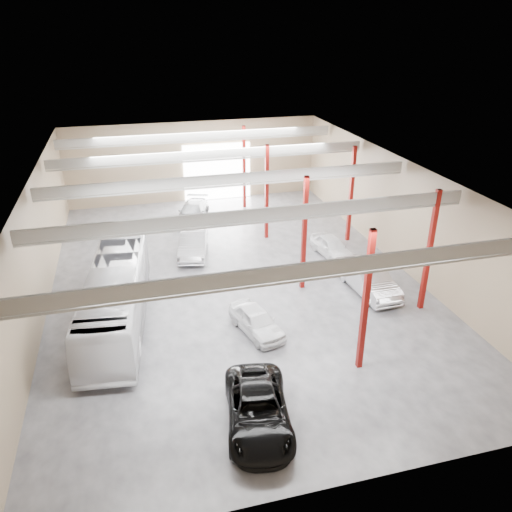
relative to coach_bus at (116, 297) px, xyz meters
name	(u,v)px	position (x,y,z in m)	size (l,w,h in m)	color
depot_shell	(233,202)	(7.22, 3.77, 3.35)	(22.12, 32.12, 7.06)	#3F3F43
coach_bus	(116,297)	(0.00, 0.00, 0.00)	(2.73, 11.68, 3.25)	white
black_sedan	(258,410)	(5.31, -9.14, -0.88)	(2.49, 5.40, 1.50)	black
car_row_a	(257,321)	(6.95, -2.72, -0.95)	(1.60, 3.98, 1.36)	white
car_row_b	(193,242)	(5.19, 7.78, -0.78)	(1.78, 5.12, 1.69)	silver
car_row_c	(193,212)	(6.05, 14.11, -0.88)	(2.08, 5.12, 1.49)	gray
car_right_near	(368,278)	(14.52, -0.20, -0.77)	(1.81, 5.20, 1.71)	#B2B3B7
car_right_far	(332,247)	(14.36, 5.00, -0.94)	(1.63, 4.05, 1.38)	white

